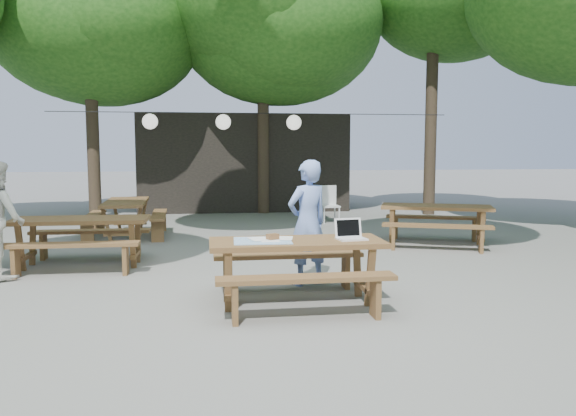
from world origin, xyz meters
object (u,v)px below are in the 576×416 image
(main_picnic_table, at_px, (297,271))
(picnic_table_nw, at_px, (82,242))
(woman, at_px, (308,223))
(plastic_chair, at_px, (329,212))

(main_picnic_table, xyz_separation_m, picnic_table_nw, (-2.93, 2.52, 0.00))
(woman, distance_m, plastic_chair, 6.44)
(main_picnic_table, height_order, plastic_chair, plastic_chair)
(woman, bearing_deg, main_picnic_table, 47.19)
(woman, height_order, plastic_chair, woman)
(woman, xyz_separation_m, plastic_chair, (1.66, 6.20, -0.57))
(picnic_table_nw, bearing_deg, plastic_chair, 44.03)
(main_picnic_table, height_order, picnic_table_nw, same)
(picnic_table_nw, distance_m, woman, 3.63)
(picnic_table_nw, distance_m, plastic_chair, 6.70)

